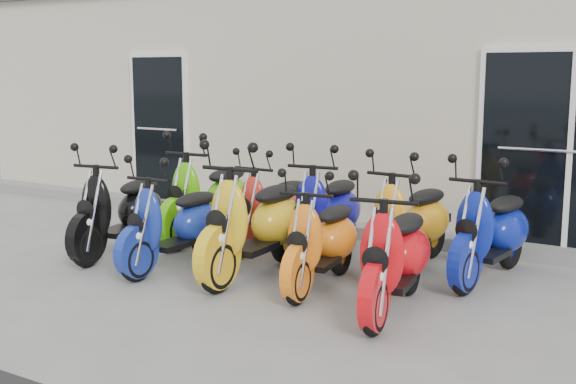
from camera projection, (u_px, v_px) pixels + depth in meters
name	position (u px, v px, depth m)	size (l,w,h in m)	color
ground	(258.00, 272.00, 7.45)	(80.00, 80.00, 0.00)	gray
building	(438.00, 99.00, 11.56)	(14.00, 6.00, 3.20)	beige
front_step	(346.00, 229.00, 9.13)	(14.00, 0.40, 0.15)	gray
door_left	(160.00, 125.00, 10.71)	(1.07, 0.08, 2.22)	black
door_right	(571.00, 145.00, 7.72)	(2.02, 0.08, 2.22)	black
scooter_front_black	(120.00, 198.00, 8.05)	(0.64, 1.76, 1.30)	black
scooter_front_blue	(174.00, 211.00, 7.48)	(0.61, 1.67, 1.23)	#172E9B
scooter_front_orange_a	(255.00, 207.00, 7.17)	(0.70, 1.92, 1.42)	yellow
scooter_front_orange_b	(322.00, 227.00, 6.78)	(0.59, 1.62, 1.19)	orange
scooter_front_red	(396.00, 240.00, 6.08)	(0.63, 1.74, 1.28)	red
scooter_back_green	(208.00, 185.00, 8.74)	(0.67, 1.85, 1.36)	#50BE08
scooter_back_red	(273.00, 197.00, 8.41)	(0.59, 1.62, 1.20)	red
scooter_back_blue	(327.00, 199.00, 7.94)	(0.65, 1.78, 1.31)	#101092
scooter_back_yellow	(410.00, 208.00, 7.46)	(0.63, 1.74, 1.29)	#FEA41A
scooter_back_extra	(492.00, 217.00, 7.02)	(0.63, 1.74, 1.29)	#0D1E95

